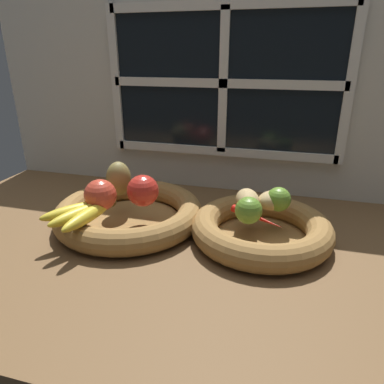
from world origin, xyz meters
TOP-DOWN VIEW (x-y plane):
  - ground_plane at (0.00, 0.00)cm, footprint 140.00×90.00cm
  - back_wall at (0.00, 29.77)cm, footprint 140.00×4.60cm
  - fruit_bowl_left at (-16.88, -0.58)cm, footprint 35.40×35.40cm
  - fruit_bowl_right at (14.55, -0.58)cm, footprint 30.73×30.73cm
  - apple_red_front at (-20.52, -6.72)cm, footprint 7.15×7.15cm
  - apple_red_right at (-12.42, -1.90)cm, footprint 7.30×7.30cm
  - pear_brown at (-20.62, 2.59)cm, footprint 7.44×7.75cm
  - banana_bunch_front at (-22.03, -11.62)cm, footprint 12.30×16.80cm
  - potato_back at (16.57, 3.87)cm, footprint 9.48×9.18cm
  - potato_oblong at (10.91, 2.25)cm, footprint 7.18×9.46cm
  - lime_near at (11.94, -4.49)cm, footprint 5.66×5.66cm
  - lime_far at (17.60, 3.34)cm, footprint 5.47×5.47cm
  - chili_pepper at (13.55, -3.22)cm, footprint 11.73×8.23cm

SIDE VIEW (x-z plane):
  - ground_plane at x=0.00cm, z-range -3.00..0.00cm
  - fruit_bowl_left at x=-16.88cm, z-range -0.18..5.68cm
  - fruit_bowl_right at x=14.55cm, z-range -0.17..5.69cm
  - chili_pepper at x=13.55cm, z-range 5.86..7.58cm
  - banana_bunch_front at x=-22.03cm, z-range 5.86..8.69cm
  - potato_back at x=16.57cm, z-range 5.86..10.24cm
  - potato_oblong at x=10.91cm, z-range 5.86..10.42cm
  - lime_far at x=17.60cm, z-range 5.86..11.33cm
  - lime_near at x=11.94cm, z-range 5.86..11.52cm
  - apple_red_front at x=-20.52cm, z-range 5.86..13.01cm
  - apple_red_right at x=-12.42cm, z-range 5.86..13.16cm
  - pear_brown at x=-20.62cm, z-range 5.86..14.38cm
  - back_wall at x=0.00cm, z-range 0.38..55.38cm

